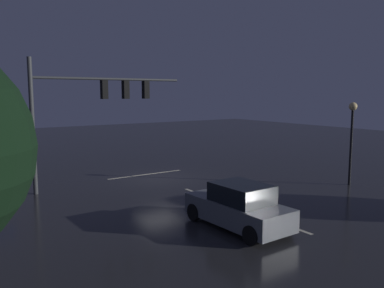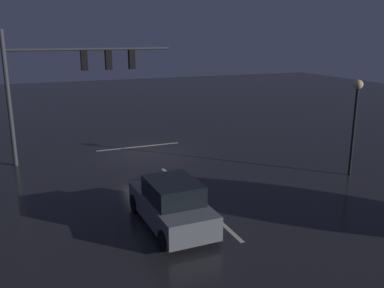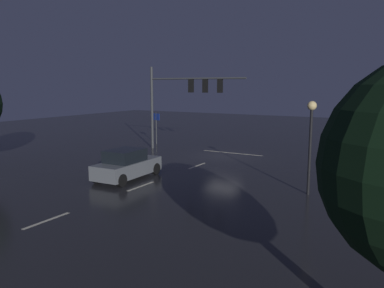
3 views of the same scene
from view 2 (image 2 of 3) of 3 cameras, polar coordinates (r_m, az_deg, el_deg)
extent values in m
plane|color=#232326|center=(23.42, -6.28, -1.35)|extent=(80.00, 80.00, 0.00)
cylinder|color=#383A3D|center=(22.33, -23.86, 5.54)|extent=(0.22, 0.22, 6.73)
cylinder|color=#383A3D|center=(22.38, -13.62, 12.56)|extent=(8.30, 0.14, 0.14)
cube|color=black|center=(22.35, -14.60, 11.03)|extent=(0.32, 0.36, 1.00)
sphere|color=black|center=(22.52, -14.72, 11.86)|extent=(0.20, 0.20, 0.20)
sphere|color=black|center=(22.54, -14.67, 11.05)|extent=(0.20, 0.20, 0.20)
sphere|color=#19F24C|center=(22.56, -14.62, 10.24)|extent=(0.20, 0.20, 0.20)
cube|color=black|center=(22.55, -11.41, 11.24)|extent=(0.32, 0.36, 1.00)
sphere|color=black|center=(22.72, -11.55, 12.06)|extent=(0.20, 0.20, 0.20)
sphere|color=black|center=(22.74, -11.51, 11.26)|extent=(0.20, 0.20, 0.20)
sphere|color=#19F24C|center=(22.76, -11.46, 10.46)|extent=(0.20, 0.20, 0.20)
cube|color=black|center=(22.82, -8.28, 11.41)|extent=(0.32, 0.36, 1.00)
sphere|color=black|center=(22.99, -8.43, 12.23)|extent=(0.20, 0.20, 0.20)
sphere|color=black|center=(23.01, -8.40, 11.43)|extent=(0.20, 0.20, 0.20)
sphere|color=#19F24C|center=(23.03, -8.37, 10.64)|extent=(0.20, 0.20, 0.20)
cube|color=beige|center=(19.78, -3.05, -4.32)|extent=(0.16, 2.20, 0.01)
cube|color=beige|center=(14.66, 4.87, -11.44)|extent=(0.16, 2.20, 0.01)
cube|color=beige|center=(24.94, -7.32, -0.37)|extent=(5.00, 0.16, 0.01)
cube|color=slate|center=(14.62, -2.89, -8.82)|extent=(1.93, 4.35, 0.80)
cube|color=black|center=(14.17, -2.63, -6.38)|extent=(1.66, 2.15, 0.68)
cylinder|color=black|center=(15.89, -7.84, -8.06)|extent=(0.24, 0.69, 0.68)
cylinder|color=black|center=(16.39, -2.15, -7.20)|extent=(0.24, 0.69, 0.68)
cylinder|color=black|center=(13.13, -3.80, -13.09)|extent=(0.24, 0.69, 0.68)
cylinder|color=black|center=(13.73, 2.94, -11.77)|extent=(0.24, 0.69, 0.68)
sphere|color=#F9EFC6|center=(16.28, -7.75, -6.23)|extent=(0.20, 0.20, 0.20)
sphere|color=#F9EFC6|center=(16.66, -3.44, -5.62)|extent=(0.20, 0.20, 0.20)
cylinder|color=black|center=(20.68, 21.28, 1.44)|extent=(0.14, 0.14, 4.12)
sphere|color=#F9D88C|center=(20.32, 21.87, 7.59)|extent=(0.44, 0.44, 0.44)
camera|label=1|loc=(5.60, -89.48, -15.69)|focal=37.19mm
camera|label=3|loc=(18.75, 79.65, -1.17)|focal=36.22mm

